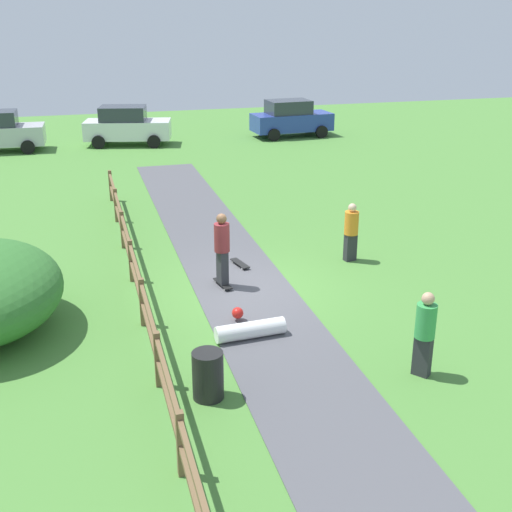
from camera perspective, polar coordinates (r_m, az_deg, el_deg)
ground_plane at (r=16.37m, az=-1.06°, el=-2.91°), size 60.00×60.00×0.00m
asphalt_path at (r=16.36m, az=-1.06°, el=-2.88°), size 2.40×28.00×0.02m
wooden_fence at (r=15.72m, az=-10.30°, el=-1.64°), size 0.12×18.12×1.10m
trash_bin at (r=11.92m, az=-4.16°, el=-10.20°), size 0.56×0.56×0.90m
skater_riding at (r=16.15m, az=-2.94°, el=0.85°), size 0.45×0.82×1.89m
skater_fallen at (r=14.02m, az=-0.59°, el=-6.26°), size 1.52×1.23×0.36m
skateboard_loose at (r=17.77m, az=-1.40°, el=-0.63°), size 0.38×0.82×0.08m
bystander_green at (r=12.73m, az=14.34°, el=-6.23°), size 0.53×0.53×1.70m
bystander_orange at (r=18.11m, az=8.20°, el=2.26°), size 0.44×0.44×1.62m
parked_car_white at (r=34.23m, az=-11.08°, el=10.96°), size 4.47×2.67×1.92m
parked_car_blue at (r=35.90m, az=3.02°, el=11.75°), size 4.31×2.23×1.92m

